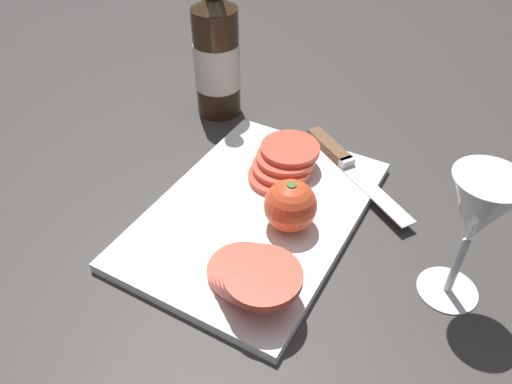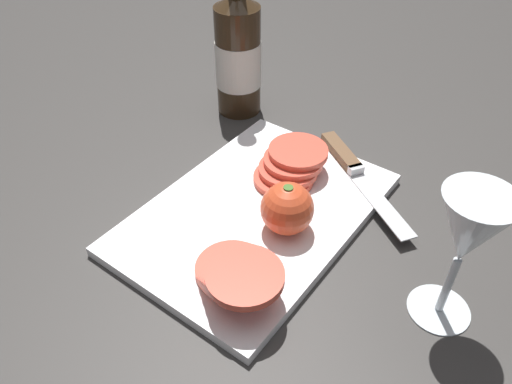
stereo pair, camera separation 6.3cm
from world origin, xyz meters
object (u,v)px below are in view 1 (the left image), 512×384
Objects in this scene: wine_glass at (477,216)px; tomato_slice_stack_near at (284,163)px; whole_tomato at (289,207)px; knife at (339,156)px; wine_bottle at (217,55)px; tomato_slice_stack_far at (253,274)px.

tomato_slice_stack_near is at bearing 71.41° from wine_glass.
whole_tomato reaches higher than knife.
wine_bottle is 0.33m from whole_tomato.
whole_tomato reaches higher than tomato_slice_stack_far.
wine_glass is (-0.21, -0.45, 0.02)m from wine_bottle.
knife is at bearing -101.17° from wine_bottle.
whole_tomato reaches higher than tomato_slice_stack_near.
knife is at bearing -38.89° from tomato_slice_stack_near.
tomato_slice_stack_far is at bearing -175.44° from whole_tomato.
wine_bottle is at bearing -157.73° from knife.
knife is at bearing 1.53° from tomato_slice_stack_far.
tomato_slice_stack_near is 0.22m from tomato_slice_stack_far.
wine_bottle is at bearing 37.91° from tomato_slice_stack_far.
knife is 0.28m from tomato_slice_stack_far.
wine_glass is 1.38× the size of tomato_slice_stack_far.
wine_bottle is 0.26m from knife.
wine_glass is 2.48× the size of whole_tomato.
tomato_slice_stack_near is at bearing 30.13° from whole_tomato.
knife is (-0.05, -0.25, -0.09)m from wine_bottle.
tomato_slice_stack_far is at bearing -162.50° from tomato_slice_stack_near.
knife is (0.17, -0.00, -0.03)m from whole_tomato.
tomato_slice_stack_near is (0.10, 0.06, -0.02)m from whole_tomato.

